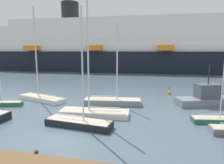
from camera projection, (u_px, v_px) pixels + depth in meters
ground_plane at (64, 138)px, 15.63m from camera, size 600.00×600.00×0.00m
sailboat_0 at (94, 110)px, 20.70m from camera, size 7.32×2.70×14.09m
sailboat_2 at (41, 97)px, 26.91m from camera, size 7.45×3.95×12.44m
sailboat_3 at (216, 119)px, 18.83m from camera, size 4.55×1.98×6.84m
sailboat_5 at (79, 121)px, 17.78m from camera, size 6.33×2.31×10.44m
sailboat_6 at (112, 101)px, 25.00m from camera, size 7.39×2.88×10.09m
sailboat_7 at (5, 103)px, 24.49m from camera, size 4.32×1.99×7.83m
fishing_boat_1 at (205, 98)px, 24.74m from camera, size 7.31×4.54×5.10m
channel_buoy_1 at (169, 93)px, 30.90m from camera, size 0.56×0.56×1.45m
cruise_ship at (131, 49)px, 65.67m from camera, size 118.14×21.57×22.94m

